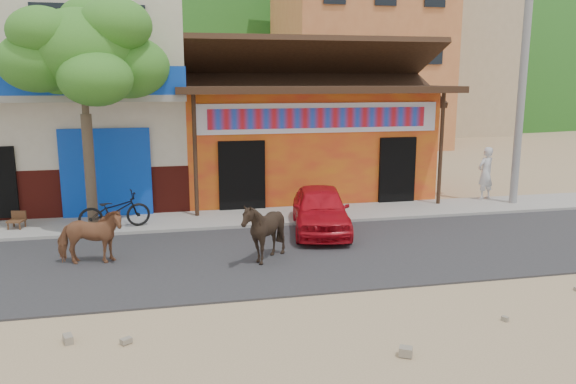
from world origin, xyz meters
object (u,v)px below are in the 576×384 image
tree (86,114)px  red_car (320,209)px  scooter (115,210)px  pedestrian (486,173)px  cow_tan (90,237)px  cow_dark (264,231)px  utility_pole (523,75)px  cafe_chair_left (16,213)px

tree → red_car: 6.59m
tree → scooter: size_ratio=3.25×
pedestrian → tree: bearing=-14.6°
cow_tan → red_car: 5.82m
tree → scooter: 2.61m
cow_dark → scooter: 4.77m
utility_pole → red_car: (-6.88, -1.73, -3.48)m
cow_tan → pedestrian: pedestrian is taller
cow_dark → cafe_chair_left: cow_dark is taller
pedestrian → cafe_chair_left: bearing=-15.8°
utility_pole → pedestrian: (-0.61, 0.70, -3.14)m
cow_tan → scooter: 2.69m
utility_pole → scooter: size_ratio=4.33×
pedestrian → red_car: bearing=2.4°
tree → cafe_chair_left: size_ratio=7.24×
pedestrian → cafe_chair_left: 14.18m
utility_pole → cow_tan: (-12.49, -3.26, -3.47)m
tree → cow_tan: (0.31, -3.06, -2.47)m
utility_pole → red_car: size_ratio=2.26×
red_car → cafe_chair_left: size_ratio=4.27×
utility_pole → red_car: 7.90m
tree → pedestrian: (12.19, 0.90, -2.14)m
tree → utility_pole: bearing=0.9°
cafe_chair_left → red_car: bearing=0.3°
cow_tan → scooter: size_ratio=0.78×
pedestrian → cafe_chair_left: size_ratio=2.09×
red_car → cafe_chair_left: bearing=178.9°
scooter → cafe_chair_left: size_ratio=2.23×
tree → cafe_chair_left: tree is taller
cow_tan → scooter: bearing=-2.4°
scooter → red_car: bearing=-116.6°
cow_dark → pedestrian: pedestrian is taller
scooter → cow_tan: bearing=159.3°
scooter → pedestrian: (11.59, 1.29, 0.38)m
tree → pedestrian: bearing=4.2°
cow_tan → pedestrian: (11.89, 3.96, 0.33)m
tree → cow_dark: size_ratio=4.31×
tree → cow_dark: tree is taller
pedestrian → cafe_chair_left: pedestrian is taller
red_car → scooter: size_ratio=1.91×
tree → scooter: (0.60, -0.39, -2.51)m
red_car → pedestrian: (6.28, 2.43, 0.34)m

